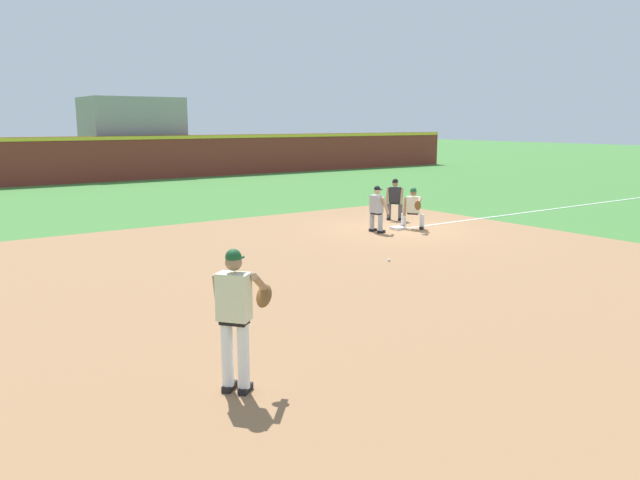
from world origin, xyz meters
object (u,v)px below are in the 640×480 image
first_base_bag (398,228)px  umpire (395,198)px  baseball (389,260)px  baserunner (377,207)px  pitcher (237,312)px  first_baseman (413,206)px

first_base_bag → umpire: bearing=51.0°
baseball → baserunner: baserunner is taller
pitcher → baserunner: size_ratio=1.27×
baseball → first_base_bag: bearing=45.2°
first_base_bag → baserunner: bearing=-179.9°
baseball → umpire: umpire is taller
pitcher → umpire: pitcher is taller
first_base_bag → pitcher: 12.74m
umpire → baseball: bearing=-133.1°
first_base_bag → first_baseman: first_baseman is taller
pitcher → baserunner: pitcher is taller
first_base_bag → pitcher: (-9.91, -7.94, 1.01)m
pitcher → baserunner: 12.02m
baserunner → first_baseman: bearing=-8.8°
baseball → umpire: bearing=46.9°
pitcher → first_baseman: size_ratio=1.39×
pitcher → umpire: 14.62m
baseball → pitcher: size_ratio=0.04×
baserunner → umpire: size_ratio=1.00×
first_baseman → umpire: size_ratio=0.92×
baserunner → baseball: bearing=-126.1°
pitcher → umpire: (11.15, 9.46, -0.27)m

